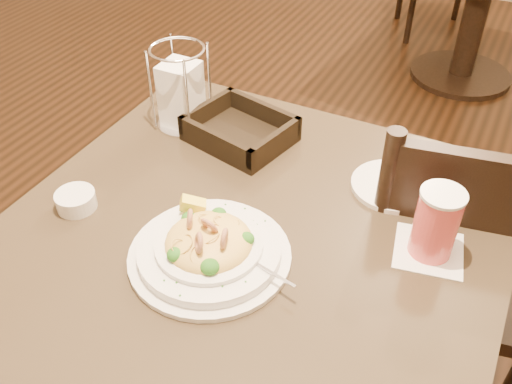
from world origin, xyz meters
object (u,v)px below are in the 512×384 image
at_px(bread_basket, 240,132).
at_px(napkin_caddy, 181,93).
at_px(dining_chair_near, 452,269).
at_px(side_plate, 392,186).
at_px(main_table, 252,313).
at_px(butter_ramekin, 76,200).
at_px(pasta_bowl, 209,247).
at_px(drink_glass, 436,224).

distance_m(bread_basket, napkin_caddy, 0.16).
xyz_separation_m(dining_chair_near, bread_basket, (-0.51, -0.08, 0.28)).
height_order(dining_chair_near, side_plate, dining_chair_near).
height_order(bread_basket, side_plate, bread_basket).
xyz_separation_m(bread_basket, side_plate, (0.35, -0.01, -0.02)).
distance_m(main_table, napkin_caddy, 0.51).
distance_m(main_table, butter_ramekin, 0.43).
bearing_deg(napkin_caddy, pasta_bowl, -51.67).
bearing_deg(pasta_bowl, drink_glass, 29.04).
relative_size(main_table, butter_ramekin, 11.74).
height_order(dining_chair_near, drink_glass, dining_chair_near).
bearing_deg(side_plate, main_table, -128.98).
height_order(dining_chair_near, bread_basket, dining_chair_near).
bearing_deg(side_plate, pasta_bowl, -124.63).
bearing_deg(dining_chair_near, bread_basket, -1.01).
distance_m(main_table, dining_chair_near, 0.49).
bearing_deg(main_table, dining_chair_near, 43.66).
bearing_deg(bread_basket, main_table, -58.09).
bearing_deg(butter_ramekin, bread_basket, 63.38).
bearing_deg(pasta_bowl, butter_ramekin, 179.90).
xyz_separation_m(main_table, dining_chair_near, (0.35, 0.34, -0.02)).
relative_size(pasta_bowl, butter_ramekin, 4.12).
bearing_deg(drink_glass, napkin_caddy, 165.81).
bearing_deg(bread_basket, napkin_caddy, -178.61).
height_order(drink_glass, bread_basket, drink_glass).
height_order(dining_chair_near, napkin_caddy, napkin_caddy).
height_order(main_table, bread_basket, bread_basket).
relative_size(napkin_caddy, side_plate, 1.17).
height_order(drink_glass, napkin_caddy, napkin_caddy).
xyz_separation_m(dining_chair_near, side_plate, (-0.16, -0.09, 0.26)).
relative_size(bread_basket, butter_ramekin, 3.20).
relative_size(dining_chair_near, bread_basket, 3.79).
bearing_deg(napkin_caddy, bread_basket, 1.39).
distance_m(drink_glass, side_plate, 0.19).
bearing_deg(main_table, drink_glass, 17.63).
height_order(main_table, pasta_bowl, pasta_bowl).
xyz_separation_m(dining_chair_near, napkin_caddy, (-0.66, -0.08, 0.34)).
distance_m(main_table, pasta_bowl, 0.28).
distance_m(dining_chair_near, side_plate, 0.32).
bearing_deg(pasta_bowl, bread_basket, 109.72).
bearing_deg(napkin_caddy, drink_glass, -14.19).
height_order(napkin_caddy, butter_ramekin, napkin_caddy).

